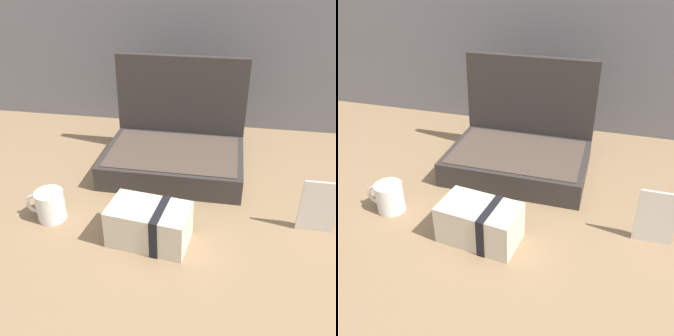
{
  "view_description": "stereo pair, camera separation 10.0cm",
  "coord_description": "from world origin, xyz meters",
  "views": [
    {
      "loc": [
        0.14,
        -0.87,
        0.63
      ],
      "look_at": [
        -0.01,
        -0.02,
        0.12
      ],
      "focal_mm": 39.29,
      "sensor_mm": 36.0,
      "label": 1
    },
    {
      "loc": [
        0.23,
        -0.85,
        0.63
      ],
      "look_at": [
        -0.01,
        -0.02,
        0.12
      ],
      "focal_mm": 39.29,
      "sensor_mm": 36.0,
      "label": 2
    }
  ],
  "objects": [
    {
      "name": "coffee_mug",
      "position": [
        -0.31,
        -0.14,
        0.04
      ],
      "size": [
        0.11,
        0.07,
        0.08
      ],
      "color": "white",
      "rests_on": "ground_plane"
    },
    {
      "name": "cream_toiletry_bag",
      "position": [
        -0.03,
        -0.19,
        0.05
      ],
      "size": [
        0.21,
        0.14,
        0.1
      ],
      "color": "beige",
      "rests_on": "ground_plane"
    },
    {
      "name": "open_suitcase",
      "position": [
        -0.02,
        0.18,
        0.07
      ],
      "size": [
        0.44,
        0.31,
        0.34
      ],
      "color": "#332D2B",
      "rests_on": "ground_plane"
    },
    {
      "name": "info_card_left",
      "position": [
        0.38,
        -0.08,
        0.07
      ],
      "size": [
        0.09,
        0.01,
        0.15
      ],
      "primitive_type": "cube",
      "rotation": [
        0.0,
        0.0,
        -0.01
      ],
      "color": "silver",
      "rests_on": "ground_plane"
    },
    {
      "name": "ground_plane",
      "position": [
        0.0,
        0.0,
        0.0
      ],
      "size": [
        6.0,
        6.0,
        0.0
      ],
      "primitive_type": "plane",
      "color": "#8C6D4C"
    }
  ]
}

